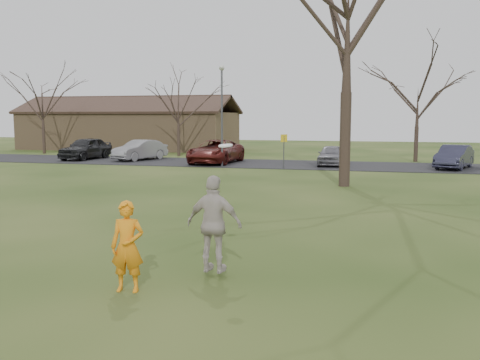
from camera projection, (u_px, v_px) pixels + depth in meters
name	position (u px, v px, depth m)	size (l,w,h in m)	color
ground	(187.00, 283.00, 9.99)	(120.00, 120.00, 0.00)	#1E380F
parking_strip	(322.00, 165.00, 34.00)	(62.00, 6.50, 0.04)	black
player_defender	(127.00, 246.00, 9.44)	(0.60, 0.39, 1.65)	orange
car_0	(86.00, 148.00, 38.48)	(1.89, 4.70, 1.60)	black
car_1	(140.00, 150.00, 37.71)	(1.51, 4.34, 1.43)	gray
car_2	(216.00, 151.00, 35.24)	(2.57, 5.57, 1.55)	#541713
car_4	(331.00, 155.00, 33.69)	(1.53, 3.80, 1.29)	gray
car_5	(454.00, 157.00, 31.55)	(1.48, 4.23, 1.39)	#2B2B41
catching_play	(214.00, 224.00, 10.22)	(1.14, 0.54, 2.51)	#B9ADA6
building	(130.00, 129.00, 51.28)	(20.60, 8.50, 5.14)	#8C6D4C
lamp_post	(222.00, 103.00, 32.64)	(0.34, 0.34, 6.27)	#47474C
sign_yellow	(284.00, 145.00, 31.45)	(0.35, 0.35, 2.08)	#47474C
big_tree	(348.00, 28.00, 23.06)	(9.00, 9.00, 14.00)	#352821
small_tree_row	(393.00, 106.00, 37.30)	(55.00, 5.90, 8.50)	#352821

